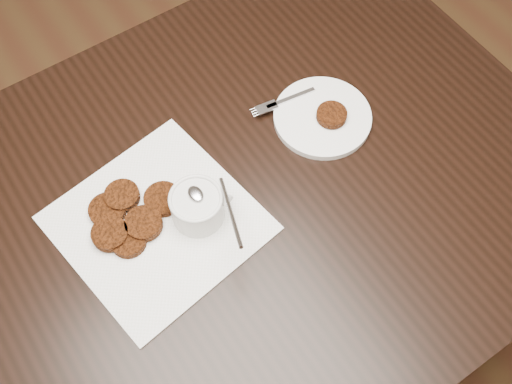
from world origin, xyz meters
TOP-DOWN VIEW (x-y plane):
  - floor at (0.00, 0.00)m, footprint 4.00×4.00m
  - table at (-0.05, 0.12)m, footprint 1.49×0.96m
  - napkin at (-0.09, 0.15)m, footprint 0.37×0.37m
  - sauce_ramekin at (-0.02, 0.12)m, footprint 0.15×0.15m
  - patty_cluster at (-0.13, 0.18)m, footprint 0.30×0.30m
  - plate_with_patty at (0.30, 0.17)m, footprint 0.22×0.22m

SIDE VIEW (x-z plane):
  - floor at x=0.00m, z-range 0.00..0.00m
  - table at x=-0.05m, z-range 0.00..0.75m
  - napkin at x=-0.09m, z-range 0.75..0.75m
  - plate_with_patty at x=0.30m, z-range 0.75..0.78m
  - patty_cluster at x=-0.13m, z-range 0.75..0.78m
  - sauce_ramekin at x=-0.02m, z-range 0.75..0.89m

